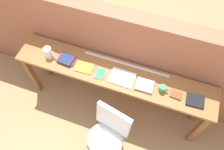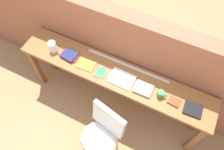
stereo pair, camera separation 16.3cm
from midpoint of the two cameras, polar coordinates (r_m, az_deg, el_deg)
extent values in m
plane|color=tan|center=(3.31, -0.54, -11.63)|extent=(40.00, 40.00, 0.00)
cube|color=#9E5B42|center=(2.92, 5.04, 4.30)|extent=(6.00, 0.20, 1.52)
cube|color=#996033|center=(2.66, 2.24, 0.28)|extent=(2.50, 0.44, 0.04)
cube|color=brown|center=(3.39, -17.71, 1.89)|extent=(0.07, 0.07, 0.84)
cube|color=brown|center=(3.00, 22.31, -15.34)|extent=(0.07, 0.07, 0.84)
cube|color=brown|center=(3.52, -14.73, 5.80)|extent=(0.07, 0.07, 0.84)
cube|color=brown|center=(3.13, 23.71, -10.10)|extent=(0.07, 0.07, 0.84)
ellipsoid|color=white|center=(2.76, -1.70, -16.29)|extent=(0.52, 0.50, 0.08)
cube|color=white|center=(2.58, 0.93, -11.70)|extent=(0.45, 0.20, 0.40)
cylinder|color=#B2B2B7|center=(3.01, -6.13, -17.80)|extent=(0.02, 0.02, 0.41)
cylinder|color=#B2B2B7|center=(3.06, -2.08, -13.43)|extent=(0.02, 0.02, 0.41)
cylinder|color=#B2B2B7|center=(3.00, 2.97, -17.17)|extent=(0.02, 0.02, 0.41)
cylinder|color=white|center=(2.85, -13.68, 7.11)|extent=(0.10, 0.10, 0.15)
cone|color=white|center=(2.78, -14.38, 7.79)|extent=(0.04, 0.03, 0.04)
torus|color=white|center=(2.82, -12.75, 6.86)|extent=(0.07, 0.01, 0.07)
cube|color=red|center=(2.81, -9.32, 5.04)|extent=(0.22, 0.15, 0.02)
cube|color=navy|center=(2.79, -9.42, 5.14)|extent=(0.20, 0.18, 0.02)
cube|color=gold|center=(2.70, -5.12, 2.58)|extent=(0.22, 0.17, 0.01)
cube|color=#3399D8|center=(2.64, -1.08, 0.61)|extent=(0.14, 0.18, 0.00)
cube|color=#E5334C|center=(2.64, -1.25, 0.65)|extent=(0.14, 0.18, 0.00)
cube|color=green|center=(2.63, -1.20, 0.66)|extent=(0.11, 0.15, 0.00)
cube|color=white|center=(2.59, 4.33, -1.07)|extent=(0.30, 0.22, 0.02)
cube|color=#9E9EA3|center=(2.54, 10.01, -3.69)|extent=(0.21, 0.17, 0.04)
cylinder|color=#338C4C|center=(2.52, 14.38, -4.93)|extent=(0.08, 0.08, 0.09)
torus|color=#338C4C|center=(2.52, 15.30, -5.31)|extent=(0.06, 0.01, 0.06)
cube|color=brown|center=(2.56, 17.69, -6.75)|extent=(0.14, 0.11, 0.02)
cube|color=black|center=(2.59, 22.12, -8.46)|extent=(0.21, 0.18, 0.03)
cube|color=silver|center=(2.71, 5.76, 2.43)|extent=(1.10, 0.03, 0.00)
camera|label=1|loc=(0.08, -88.20, 2.91)|focal=35.00mm
camera|label=2|loc=(0.08, 91.80, -2.91)|focal=35.00mm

